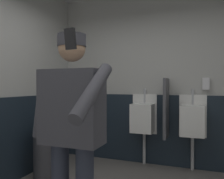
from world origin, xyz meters
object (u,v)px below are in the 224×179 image
cell_phone (70,39)px  person (72,123)px  trash_bin (44,153)px  urinal_left (143,117)px  soap_dispenser (206,84)px  urinal_middle (192,120)px

cell_phone → person: bearing=128.0°
person → trash_bin: bearing=134.9°
urinal_left → person: person is taller
urinal_left → person: bearing=-91.9°
person → urinal_left: bearing=88.1°
trash_bin → soap_dispenser: soap_dispenser is taller
urinal_middle → trash_bin: (-1.94, -0.95, -0.43)m
urinal_left → soap_dispenser: (0.93, 0.12, 0.54)m
urinal_middle → cell_phone: (-0.52, -2.58, 0.76)m
soap_dispenser → urinal_left: bearing=-172.7°
urinal_left → trash_bin: (-1.19, -0.95, -0.43)m
urinal_middle → person: size_ratio=0.74×
cell_phone → trash_bin: size_ratio=0.16×
cell_phone → soap_dispenser: (0.71, 2.70, -0.22)m
person → soap_dispenser: size_ratio=9.36×
urinal_middle → urinal_left: bearing=180.0°
person → urinal_middle: bearing=68.5°
trash_bin → soap_dispenser: size_ratio=3.82×
trash_bin → soap_dispenser: (2.13, 1.07, 0.97)m
person → trash_bin: (-1.12, 1.13, -0.65)m
trash_bin → urinal_left: bearing=38.5°
soap_dispenser → trash_bin: bearing=-153.3°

